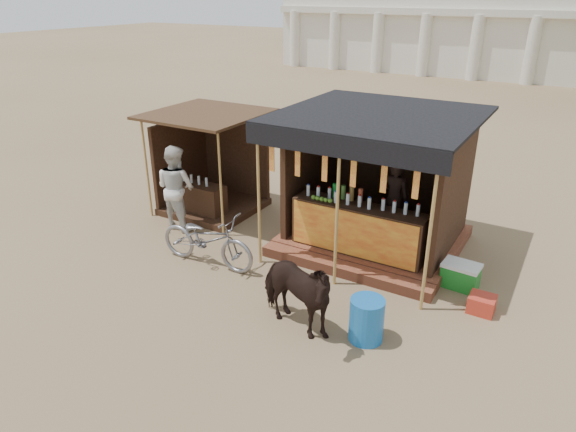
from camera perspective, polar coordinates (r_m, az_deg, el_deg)
The scene contains 10 objects.
ground at distance 8.73m, azimuth -5.41°, elevation -10.32°, with size 120.00×120.00×0.00m, color #846B4C.
main_stall at distance 10.47m, azimuth 9.71°, elevation 1.83°, with size 3.60×3.61×2.78m.
secondary_stall at distance 12.41m, azimuth -8.85°, elevation 4.58°, with size 2.40×2.40×2.38m.
cow at distance 7.88m, azimuth 0.72°, elevation -8.57°, with size 0.72×1.57×1.33m, color black.
motorbike at distance 9.89m, azimuth -8.99°, elevation -2.58°, with size 0.71×2.04×1.07m, color gray.
bystander at distance 11.45m, azimuth -12.34°, elevation 3.11°, with size 0.91×0.71×1.88m, color silver.
blue_barrel at distance 7.95m, azimuth 8.72°, elevation -11.32°, with size 0.52×0.52×0.69m, color #1761AD.
red_crate at distance 9.15m, azimuth 20.72°, elevation -9.12°, with size 0.42×0.38×0.29m, color #AF2E1D.
cooler at distance 9.69m, azimuth 18.61°, elevation -6.25°, with size 0.67×0.48×0.46m.
background_building at distance 36.30m, azimuth 21.85°, elevation 20.86°, with size 26.00×7.45×8.18m.
Camera 1 is at (4.34, -5.79, 4.89)m, focal length 32.00 mm.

